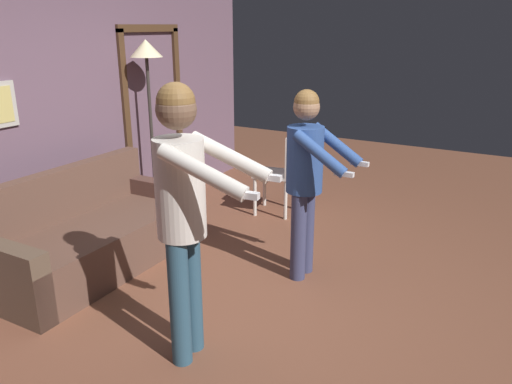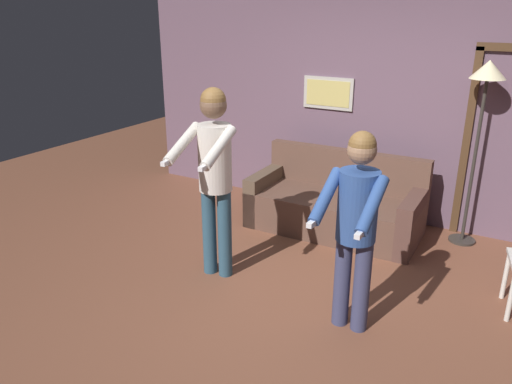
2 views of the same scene
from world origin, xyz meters
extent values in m
plane|color=brown|center=(0.00, 0.00, 0.00)|extent=(12.00, 12.00, 0.00)
cube|color=#674D5E|center=(0.00, 2.21, 1.30)|extent=(6.40, 0.06, 2.60)
cube|color=#4C331E|center=(0.98, 2.16, 1.02)|extent=(0.08, 0.04, 2.04)
cube|color=#4C331E|center=(1.88, 2.16, 1.02)|extent=(0.08, 0.04, 2.04)
cube|color=#4C331E|center=(1.43, 2.16, 2.04)|extent=(0.98, 0.04, 0.08)
cube|color=brown|center=(-0.22, 1.48, 0.21)|extent=(1.91, 0.88, 0.42)
cube|color=brown|center=(-0.23, 1.84, 0.65)|extent=(1.90, 0.17, 0.45)
cube|color=brown|center=(-1.09, 1.47, 0.29)|extent=(0.17, 0.85, 0.58)
cube|color=brown|center=(0.65, 1.50, 0.29)|extent=(0.17, 0.85, 0.58)
cylinder|color=#332D28|center=(1.11, 1.93, 0.01)|extent=(0.28, 0.28, 0.02)
cylinder|color=#332D28|center=(1.11, 1.93, 0.89)|extent=(0.04, 0.04, 1.73)
cone|color=#F9EAB7|center=(1.11, 1.93, 1.84)|extent=(0.35, 0.35, 0.18)
cylinder|color=#2C5066|center=(-0.89, 0.00, 0.43)|extent=(0.13, 0.13, 0.85)
cylinder|color=#2C5066|center=(-0.73, 0.02, 0.43)|extent=(0.13, 0.13, 0.85)
cylinder|color=silver|center=(-0.81, 0.01, 1.16)|extent=(0.30, 0.30, 0.60)
sphere|color=brown|center=(-0.81, 0.01, 1.62)|extent=(0.23, 0.23, 0.23)
sphere|color=brown|center=(-0.81, 0.01, 1.67)|extent=(0.22, 0.22, 0.22)
cylinder|color=silver|center=(-0.95, -0.25, 1.33)|extent=(0.16, 0.54, 0.28)
cube|color=white|center=(-0.92, -0.50, 1.24)|extent=(0.06, 0.15, 0.04)
cylinder|color=silver|center=(-0.61, -0.21, 1.33)|extent=(0.16, 0.54, 0.28)
cube|color=white|center=(-0.58, -0.46, 1.24)|extent=(0.06, 0.15, 0.04)
cylinder|color=#393D60|center=(0.50, -0.16, 0.38)|extent=(0.13, 0.13, 0.77)
cylinder|color=#393D60|center=(0.66, -0.17, 0.38)|extent=(0.13, 0.13, 0.77)
cylinder|color=#2D4C8C|center=(0.58, -0.16, 1.04)|extent=(0.30, 0.30, 0.54)
sphere|color=#9E7556|center=(0.58, -0.16, 1.46)|extent=(0.21, 0.21, 0.21)
sphere|color=brown|center=(0.58, -0.16, 1.50)|extent=(0.20, 0.20, 0.20)
cylinder|color=#2D4C8C|center=(0.40, -0.36, 1.15)|extent=(0.10, 0.45, 0.33)
cube|color=white|center=(0.40, -0.56, 1.02)|extent=(0.04, 0.15, 0.04)
cylinder|color=#2D4C8C|center=(0.74, -0.37, 1.15)|extent=(0.10, 0.45, 0.33)
cube|color=white|center=(0.74, -0.57, 1.02)|extent=(0.04, 0.15, 0.04)
cylinder|color=silver|center=(1.96, 0.97, 0.23)|extent=(0.04, 0.04, 0.45)
cylinder|color=silver|center=(1.60, 0.90, 0.23)|extent=(0.04, 0.04, 0.45)
cylinder|color=silver|center=(2.03, 0.61, 0.23)|extent=(0.04, 0.04, 0.45)
cylinder|color=silver|center=(1.67, 0.54, 0.23)|extent=(0.04, 0.04, 0.45)
cube|color=silver|center=(1.82, 0.76, 0.47)|extent=(0.49, 0.49, 0.03)
cube|color=silver|center=(1.85, 0.57, 0.70)|extent=(0.42, 0.12, 0.45)
camera|label=1|loc=(-3.02, -1.77, 2.07)|focal=35.00mm
camera|label=2|loc=(1.63, -3.48, 2.41)|focal=35.00mm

